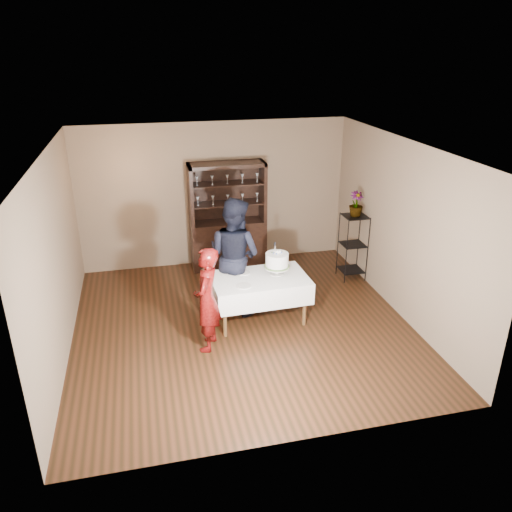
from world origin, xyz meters
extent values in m
plane|color=black|center=(0.00, 0.00, 0.00)|extent=(5.00, 5.00, 0.00)
plane|color=silver|center=(0.00, 0.00, 2.70)|extent=(5.00, 5.00, 0.00)
cube|color=brown|center=(0.00, 2.50, 1.35)|extent=(5.00, 0.02, 2.70)
cube|color=brown|center=(-2.50, 0.00, 1.35)|extent=(0.02, 5.00, 2.70)
cube|color=brown|center=(2.50, 0.00, 1.35)|extent=(0.02, 5.00, 2.70)
cube|color=black|center=(0.20, 2.24, 0.45)|extent=(1.40, 0.48, 0.90)
cube|color=black|center=(0.20, 2.46, 1.45)|extent=(1.40, 0.03, 1.10)
cube|color=black|center=(0.20, 2.24, 1.97)|extent=(1.40, 0.48, 0.06)
cube|color=black|center=(0.20, 2.24, 1.25)|extent=(1.28, 0.42, 0.02)
cube|color=black|center=(0.20, 2.24, 1.62)|extent=(1.28, 0.42, 0.02)
cylinder|color=black|center=(2.08, 1.00, 0.60)|extent=(0.02, 0.02, 1.20)
cylinder|color=black|center=(2.48, 1.00, 0.60)|extent=(0.02, 0.02, 1.20)
cylinder|color=black|center=(2.08, 1.40, 0.60)|extent=(0.02, 0.02, 1.20)
cylinder|color=black|center=(2.48, 1.40, 0.60)|extent=(0.02, 0.02, 1.20)
cube|color=black|center=(2.28, 1.20, 0.15)|extent=(0.40, 0.40, 0.02)
cube|color=black|center=(2.28, 1.20, 0.65)|extent=(0.40, 0.40, 0.01)
cube|color=black|center=(2.28, 1.20, 1.18)|extent=(0.40, 0.40, 0.02)
cube|color=silver|center=(0.29, 0.11, 0.56)|extent=(1.48, 0.95, 0.33)
cylinder|color=#4F351D|center=(-0.31, -0.25, 0.34)|extent=(0.06, 0.06, 0.69)
cylinder|color=#4F351D|center=(0.92, -0.21, 0.34)|extent=(0.06, 0.06, 0.69)
cylinder|color=#4F351D|center=(-0.33, 0.42, 0.34)|extent=(0.06, 0.06, 0.69)
cylinder|color=#4F351D|center=(0.89, 0.47, 0.34)|extent=(0.06, 0.06, 0.69)
imported|color=#340406|center=(-0.58, -0.47, 0.75)|extent=(0.53, 0.64, 1.50)
imported|color=black|center=(0.00, 0.57, 0.93)|extent=(1.13, 1.13, 1.85)
cylinder|color=beige|center=(0.58, 0.17, 0.73)|extent=(0.22, 0.22, 0.01)
cylinder|color=beige|center=(0.58, 0.17, 0.78)|extent=(0.05, 0.05, 0.11)
cylinder|color=beige|center=(0.58, 0.17, 0.84)|extent=(0.39, 0.39, 0.02)
cylinder|color=#4D7336|center=(0.58, 0.17, 0.86)|extent=(0.38, 0.38, 0.02)
cylinder|color=white|center=(0.58, 0.17, 0.95)|extent=(0.43, 0.43, 0.22)
sphere|color=#5265B0|center=(0.61, 0.17, 1.08)|extent=(0.03, 0.03, 0.03)
cube|color=white|center=(0.54, 0.14, 1.14)|extent=(0.03, 0.03, 0.15)
cube|color=black|center=(0.54, 0.14, 1.23)|extent=(0.03, 0.03, 0.06)
cylinder|color=beige|center=(0.00, -0.13, 0.73)|extent=(0.24, 0.24, 0.01)
cylinder|color=beige|center=(0.09, 0.32, 0.73)|extent=(0.22, 0.22, 0.01)
imported|color=#4D7336|center=(2.28, 1.20, 1.41)|extent=(0.28, 0.28, 0.44)
camera|label=1|loc=(-1.30, -6.47, 3.98)|focal=35.00mm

